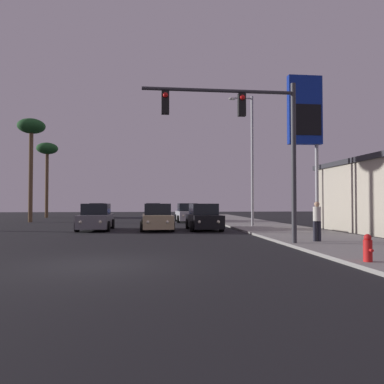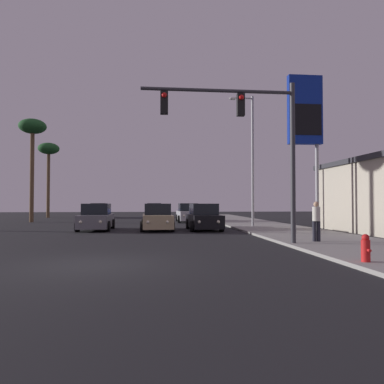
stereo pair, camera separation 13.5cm
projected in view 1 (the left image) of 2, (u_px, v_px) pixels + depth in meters
ground_plane at (94, 265)px, 10.38m from camera, size 120.00×120.00×0.00m
sidewalk_right at (291, 232)px, 21.35m from camera, size 5.00×60.00×0.12m
car_black at (204, 218)px, 23.77m from camera, size 2.04×4.34×1.68m
car_silver at (187, 213)px, 33.69m from camera, size 2.04×4.33×1.68m
car_blue at (153, 211)px, 44.18m from camera, size 2.04×4.34×1.68m
car_grey at (96, 218)px, 23.65m from camera, size 2.04×4.31×1.68m
car_tan at (157, 218)px, 23.54m from camera, size 2.04×4.33×1.68m
car_green at (98, 211)px, 42.93m from camera, size 2.04×4.33×1.68m
traffic_light_mast at (252, 130)px, 15.03m from camera, size 6.24×0.36×6.50m
street_lamp at (250, 154)px, 25.81m from camera, size 1.74×0.24×9.00m
gas_station_sign at (305, 119)px, 21.70m from camera, size 2.00×0.42×9.00m
fire_hydrant at (368, 248)px, 10.29m from camera, size 0.24×0.34×0.76m
pedestrian_on_sidewalk at (317, 219)px, 15.72m from camera, size 0.34×0.32×1.67m
palm_tree_mid at (31, 132)px, 33.48m from camera, size 2.40×2.40×9.27m
palm_tree_far at (47, 153)px, 43.26m from camera, size 2.40×2.40×8.68m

